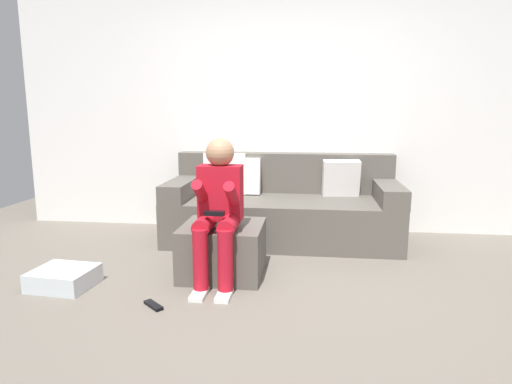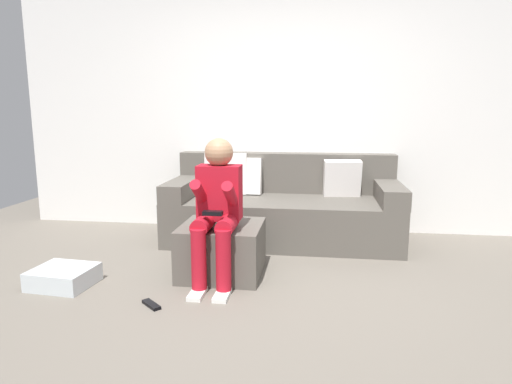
{
  "view_description": "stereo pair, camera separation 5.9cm",
  "coord_description": "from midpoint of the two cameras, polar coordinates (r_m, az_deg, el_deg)",
  "views": [
    {
      "loc": [
        0.27,
        -2.81,
        1.29
      ],
      "look_at": [
        -0.2,
        1.03,
        0.58
      ],
      "focal_mm": 31.45,
      "sensor_mm": 36.0,
      "label": 1
    },
    {
      "loc": [
        0.33,
        -2.8,
        1.29
      ],
      "look_at": [
        -0.2,
        1.03,
        0.58
      ],
      "focal_mm": 31.45,
      "sensor_mm": 36.0,
      "label": 2
    }
  ],
  "objects": [
    {
      "name": "ground_plane",
      "position": [
        3.1,
        0.84,
        -14.2
      ],
      "size": [
        7.63,
        7.63,
        0.0
      ],
      "primitive_type": "plane",
      "color": "#6B6359"
    },
    {
      "name": "remote_near_ottoman",
      "position": [
        3.15,
        -13.46,
        -13.84
      ],
      "size": [
        0.17,
        0.16,
        0.02
      ],
      "primitive_type": "cube",
      "rotation": [
        0.0,
        0.0,
        -0.74
      ],
      "color": "black",
      "rests_on": "ground_plane"
    },
    {
      "name": "storage_bin",
      "position": [
        3.67,
        -23.7,
        -9.97
      ],
      "size": [
        0.45,
        0.41,
        0.14
      ],
      "primitive_type": "cube",
      "rotation": [
        0.0,
        0.0,
        -0.09
      ],
      "color": "silver",
      "rests_on": "ground_plane"
    },
    {
      "name": "person_seated",
      "position": [
        3.31,
        -5.34,
        -1.63
      ],
      "size": [
        0.32,
        0.58,
        1.09
      ],
      "color": "red",
      "rests_on": "ground_plane"
    },
    {
      "name": "ottoman",
      "position": [
        3.58,
        -4.72,
        -7.33
      ],
      "size": [
        0.63,
        0.6,
        0.41
      ],
      "primitive_type": "cube",
      "color": "#59544C",
      "rests_on": "ground_plane"
    },
    {
      "name": "wall_back",
      "position": [
        4.87,
        3.49,
        10.12
      ],
      "size": [
        5.87,
        0.1,
        2.54
      ],
      "primitive_type": "cube",
      "color": "white",
      "rests_on": "ground_plane"
    },
    {
      "name": "couch_sectional",
      "position": [
        4.52,
        2.91,
        -2.03
      ],
      "size": [
        2.25,
        0.95,
        0.86
      ],
      "color": "#59544C",
      "rests_on": "ground_plane"
    }
  ]
}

